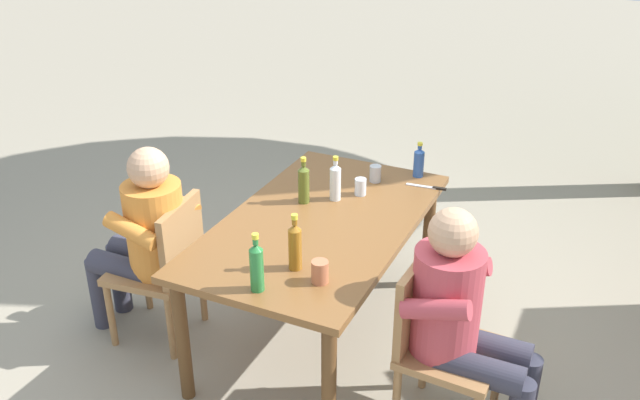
# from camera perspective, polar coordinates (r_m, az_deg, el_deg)

# --- Properties ---
(ground_plane) EXTENTS (24.00, 24.00, 0.00)m
(ground_plane) POSITION_cam_1_polar(r_m,az_deg,el_deg) (4.13, 0.00, -10.99)
(ground_plane) COLOR gray
(dining_table) EXTENTS (1.68, 0.96, 0.76)m
(dining_table) POSITION_cam_1_polar(r_m,az_deg,el_deg) (3.75, 0.00, -2.84)
(dining_table) COLOR brown
(dining_table) RESTS_ON ground_plane
(chair_near_right) EXTENTS (0.49, 0.49, 0.87)m
(chair_near_right) POSITION_cam_1_polar(r_m,az_deg,el_deg) (3.94, -12.71, -5.12)
(chair_near_right) COLOR #A37547
(chair_near_right) RESTS_ON ground_plane
(chair_far_right) EXTENTS (0.46, 0.46, 0.87)m
(chair_far_right) POSITION_cam_1_polar(r_m,az_deg,el_deg) (3.34, 9.62, -11.23)
(chair_far_right) COLOR #A37547
(chair_far_right) RESTS_ON ground_plane
(person_in_white_shirt) EXTENTS (0.47, 0.61, 1.18)m
(person_in_white_shirt) POSITION_cam_1_polar(r_m,az_deg,el_deg) (3.91, -14.32, -2.72)
(person_in_white_shirt) COLOR orange
(person_in_white_shirt) RESTS_ON ground_plane
(person_in_plaid_shirt) EXTENTS (0.47, 0.61, 1.18)m
(person_in_plaid_shirt) POSITION_cam_1_polar(r_m,az_deg,el_deg) (3.22, 11.71, -9.36)
(person_in_plaid_shirt) COLOR #B7424C
(person_in_plaid_shirt) RESTS_ON ground_plane
(bottle_amber) EXTENTS (0.06, 0.06, 0.29)m
(bottle_amber) POSITION_cam_1_polar(r_m,az_deg,el_deg) (3.23, -2.09, -3.80)
(bottle_amber) COLOR #996019
(bottle_amber) RESTS_ON dining_table
(bottle_green) EXTENTS (0.06, 0.06, 0.29)m
(bottle_green) POSITION_cam_1_polar(r_m,az_deg,el_deg) (3.08, -5.28, -5.49)
(bottle_green) COLOR #287A38
(bottle_green) RESTS_ON dining_table
(bottle_blue) EXTENTS (0.06, 0.06, 0.22)m
(bottle_blue) POSITION_cam_1_polar(r_m,az_deg,el_deg) (4.22, 8.20, 3.16)
(bottle_blue) COLOR #2D56A3
(bottle_blue) RESTS_ON dining_table
(bottle_clear) EXTENTS (0.06, 0.06, 0.27)m
(bottle_clear) POSITION_cam_1_polar(r_m,az_deg,el_deg) (3.88, 1.28, 1.58)
(bottle_clear) COLOR white
(bottle_clear) RESTS_ON dining_table
(bottle_olive) EXTENTS (0.06, 0.06, 0.27)m
(bottle_olive) POSITION_cam_1_polar(r_m,az_deg,el_deg) (3.85, -1.36, 1.40)
(bottle_olive) COLOR #566623
(bottle_olive) RESTS_ON dining_table
(cup_steel) EXTENTS (0.07, 0.07, 0.10)m
(cup_steel) POSITION_cam_1_polar(r_m,az_deg,el_deg) (4.14, 4.61, 2.20)
(cup_steel) COLOR #B2B7BC
(cup_steel) RESTS_ON dining_table
(cup_terracotta) EXTENTS (0.08, 0.08, 0.11)m
(cup_terracotta) POSITION_cam_1_polar(r_m,az_deg,el_deg) (3.16, -0.01, -5.98)
(cup_terracotta) COLOR #BC6B47
(cup_terracotta) RESTS_ON dining_table
(cup_glass) EXTENTS (0.07, 0.07, 0.10)m
(cup_glass) POSITION_cam_1_polar(r_m,az_deg,el_deg) (3.97, 3.38, 1.10)
(cup_glass) COLOR silver
(cup_glass) RESTS_ON dining_table
(table_knife) EXTENTS (0.04, 0.24, 0.01)m
(table_knife) POSITION_cam_1_polar(r_m,az_deg,el_deg) (4.12, 9.06, 1.06)
(table_knife) COLOR silver
(table_knife) RESTS_ON dining_table
(backpack_by_near_side) EXTENTS (0.31, 0.21, 0.45)m
(backpack_by_near_side) POSITION_cam_1_polar(r_m,az_deg,el_deg) (5.15, 4.29, -0.02)
(backpack_by_near_side) COLOR black
(backpack_by_near_side) RESTS_ON ground_plane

